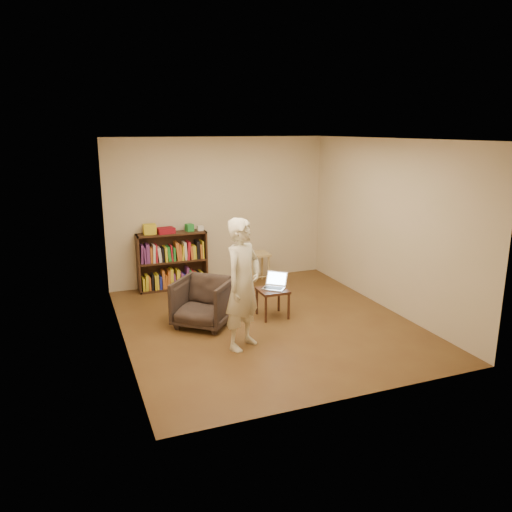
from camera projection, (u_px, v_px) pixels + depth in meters
name	position (u px, v px, depth m)	size (l,w,h in m)	color
floor	(266.00, 323.00, 7.24)	(4.50, 4.50, 0.00)	#4F3119
ceiling	(267.00, 139.00, 6.59)	(4.50, 4.50, 0.00)	white
wall_back	(219.00, 211.00, 8.95)	(4.00, 4.00, 0.00)	beige
wall_left	(118.00, 247.00, 6.22)	(4.50, 4.50, 0.00)	beige
wall_right	(388.00, 225.00, 7.61)	(4.50, 4.50, 0.00)	beige
bookshelf	(172.00, 264.00, 8.70)	(1.20, 0.30, 1.00)	black
box_yellow	(150.00, 229.00, 8.42)	(0.21, 0.15, 0.17)	gold
red_cloth	(166.00, 230.00, 8.50)	(0.29, 0.21, 0.10)	maroon
box_green	(189.00, 228.00, 8.68)	(0.12, 0.12, 0.12)	#227F2F
box_white	(200.00, 228.00, 8.73)	(0.10, 0.10, 0.08)	silver
stool	(258.00, 259.00, 8.99)	(0.39, 0.39, 0.56)	#A68150
armchair	(203.00, 302.00, 7.07)	(0.73, 0.75, 0.69)	#322721
side_table	(273.00, 294.00, 7.39)	(0.42, 0.42, 0.43)	#321B10
laptop	(275.00, 284.00, 7.44)	(0.46, 0.46, 0.22)	silver
person	(243.00, 284.00, 6.25)	(0.61, 0.40, 1.68)	beige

